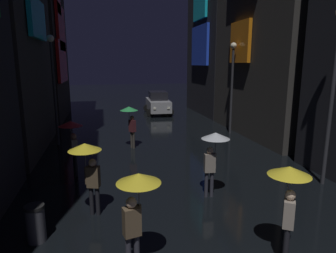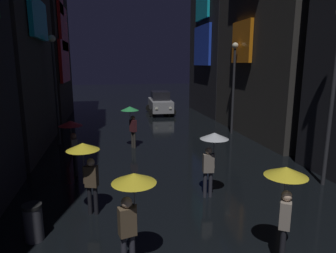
{
  "view_description": "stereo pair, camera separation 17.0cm",
  "coord_description": "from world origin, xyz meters",
  "px_view_note": "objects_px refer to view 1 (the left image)",
  "views": [
    {
      "loc": [
        -2.59,
        -2.96,
        4.24
      ],
      "look_at": [
        0.0,
        8.88,
        1.68
      ],
      "focal_mm": 32.0,
      "sensor_mm": 36.0,
      "label": 1
    },
    {
      "loc": [
        -2.42,
        -2.99,
        4.24
      ],
      "look_at": [
        0.0,
        8.88,
        1.68
      ],
      "focal_mm": 32.0,
      "sensor_mm": 36.0,
      "label": 2
    }
  ],
  "objects_px": {
    "pedestrian_foreground_right_yellow": "(289,188)",
    "streetlamp_right_far": "(232,78)",
    "streetlamp_left_far": "(53,78)",
    "trash_bin": "(36,223)",
    "pedestrian_midstreet_centre_yellow": "(88,159)",
    "pedestrian_far_right_yellow": "(136,196)",
    "pedestrian_near_crossing_red": "(72,133)",
    "car_distant": "(158,103)",
    "streetlamp_right_near": "(334,79)",
    "pedestrian_midstreet_left_green": "(130,116)",
    "pedestrian_foreground_left_clear": "(214,147)"
  },
  "relations": [
    {
      "from": "pedestrian_foreground_right_yellow",
      "to": "pedestrian_far_right_yellow",
      "type": "relative_size",
      "value": 1.0
    },
    {
      "from": "streetlamp_left_far",
      "to": "trash_bin",
      "type": "bearing_deg",
      "value": -85.64
    },
    {
      "from": "streetlamp_left_far",
      "to": "streetlamp_right_far",
      "type": "xyz_separation_m",
      "value": [
        10.0,
        0.51,
        -0.11
      ]
    },
    {
      "from": "pedestrian_foreground_left_clear",
      "to": "trash_bin",
      "type": "xyz_separation_m",
      "value": [
        -5.06,
        -1.48,
        -1.2
      ]
    },
    {
      "from": "car_distant",
      "to": "pedestrian_midstreet_left_green",
      "type": "bearing_deg",
      "value": -108.04
    },
    {
      "from": "pedestrian_near_crossing_red",
      "to": "car_distant",
      "type": "height_order",
      "value": "pedestrian_near_crossing_red"
    },
    {
      "from": "pedestrian_foreground_right_yellow",
      "to": "car_distant",
      "type": "distance_m",
      "value": 19.79
    },
    {
      "from": "pedestrian_midstreet_left_green",
      "to": "pedestrian_far_right_yellow",
      "type": "height_order",
      "value": "same"
    },
    {
      "from": "car_distant",
      "to": "streetlamp_right_near",
      "type": "height_order",
      "value": "streetlamp_right_near"
    },
    {
      "from": "streetlamp_left_far",
      "to": "trash_bin",
      "type": "height_order",
      "value": "streetlamp_left_far"
    },
    {
      "from": "streetlamp_left_far",
      "to": "pedestrian_midstreet_centre_yellow",
      "type": "bearing_deg",
      "value": -76.67
    },
    {
      "from": "pedestrian_near_crossing_red",
      "to": "car_distant",
      "type": "bearing_deg",
      "value": 66.74
    },
    {
      "from": "pedestrian_foreground_left_clear",
      "to": "car_distant",
      "type": "relative_size",
      "value": 0.5
    },
    {
      "from": "pedestrian_midstreet_left_green",
      "to": "pedestrian_far_right_yellow",
      "type": "bearing_deg",
      "value": -94.48
    },
    {
      "from": "pedestrian_near_crossing_red",
      "to": "streetlamp_right_near",
      "type": "xyz_separation_m",
      "value": [
        8.79,
        -2.82,
        2.06
      ]
    },
    {
      "from": "streetlamp_left_far",
      "to": "car_distant",
      "type": "bearing_deg",
      "value": 51.22
    },
    {
      "from": "pedestrian_midstreet_left_green",
      "to": "pedestrian_far_right_yellow",
      "type": "relative_size",
      "value": 1.0
    },
    {
      "from": "pedestrian_midstreet_centre_yellow",
      "to": "streetlamp_left_far",
      "type": "distance_m",
      "value": 8.58
    },
    {
      "from": "pedestrian_midstreet_left_green",
      "to": "pedestrian_far_right_yellow",
      "type": "xyz_separation_m",
      "value": [
        -0.73,
        -9.37,
        0.0
      ]
    },
    {
      "from": "pedestrian_midstreet_centre_yellow",
      "to": "pedestrian_near_crossing_red",
      "type": "height_order",
      "value": "same"
    },
    {
      "from": "pedestrian_foreground_right_yellow",
      "to": "pedestrian_midstreet_centre_yellow",
      "type": "xyz_separation_m",
      "value": [
        -4.24,
        2.9,
        0.0
      ]
    },
    {
      "from": "pedestrian_midstreet_left_green",
      "to": "streetlamp_right_near",
      "type": "distance_m",
      "value": 9.07
    },
    {
      "from": "pedestrian_foreground_right_yellow",
      "to": "pedestrian_near_crossing_red",
      "type": "relative_size",
      "value": 1.0
    },
    {
      "from": "pedestrian_midstreet_centre_yellow",
      "to": "pedestrian_far_right_yellow",
      "type": "relative_size",
      "value": 1.0
    },
    {
      "from": "pedestrian_foreground_right_yellow",
      "to": "streetlamp_right_far",
      "type": "distance_m",
      "value": 12.3
    },
    {
      "from": "pedestrian_foreground_right_yellow",
      "to": "streetlamp_right_far",
      "type": "xyz_separation_m",
      "value": [
        3.83,
        11.56,
        1.73
      ]
    },
    {
      "from": "pedestrian_foreground_right_yellow",
      "to": "car_distant",
      "type": "height_order",
      "value": "pedestrian_foreground_right_yellow"
    },
    {
      "from": "streetlamp_right_far",
      "to": "pedestrian_far_right_yellow",
      "type": "bearing_deg",
      "value": -121.96
    },
    {
      "from": "pedestrian_midstreet_centre_yellow",
      "to": "pedestrian_near_crossing_red",
      "type": "relative_size",
      "value": 1.0
    },
    {
      "from": "pedestrian_midstreet_left_green",
      "to": "streetlamp_right_near",
      "type": "relative_size",
      "value": 0.35
    },
    {
      "from": "pedestrian_foreground_right_yellow",
      "to": "pedestrian_midstreet_centre_yellow",
      "type": "relative_size",
      "value": 1.0
    },
    {
      "from": "streetlamp_right_far",
      "to": "streetlamp_right_near",
      "type": "xyz_separation_m",
      "value": [
        -0.0,
        -8.09,
        0.32
      ]
    },
    {
      "from": "pedestrian_foreground_right_yellow",
      "to": "pedestrian_midstreet_left_green",
      "type": "bearing_deg",
      "value": 104.25
    },
    {
      "from": "pedestrian_midstreet_left_green",
      "to": "car_distant",
      "type": "xyz_separation_m",
      "value": [
        3.29,
        10.09,
        -0.74
      ]
    },
    {
      "from": "pedestrian_near_crossing_red",
      "to": "streetlamp_right_near",
      "type": "relative_size",
      "value": 0.35
    },
    {
      "from": "pedestrian_midstreet_centre_yellow",
      "to": "pedestrian_near_crossing_red",
      "type": "bearing_deg",
      "value": 102.06
    },
    {
      "from": "streetlamp_left_far",
      "to": "streetlamp_right_near",
      "type": "height_order",
      "value": "streetlamp_right_near"
    },
    {
      "from": "streetlamp_left_far",
      "to": "trash_bin",
      "type": "xyz_separation_m",
      "value": [
        0.7,
        -9.18,
        -3.04
      ]
    },
    {
      "from": "pedestrian_near_crossing_red",
      "to": "streetlamp_right_near",
      "type": "bearing_deg",
      "value": -17.78
    },
    {
      "from": "pedestrian_midstreet_left_green",
      "to": "pedestrian_foreground_left_clear",
      "type": "distance_m",
      "value": 6.65
    },
    {
      "from": "pedestrian_far_right_yellow",
      "to": "streetlamp_left_far",
      "type": "xyz_separation_m",
      "value": [
        -2.98,
        10.75,
        1.84
      ]
    },
    {
      "from": "pedestrian_midstreet_centre_yellow",
      "to": "streetlamp_right_far",
      "type": "relative_size",
      "value": 0.39
    },
    {
      "from": "pedestrian_foreground_right_yellow",
      "to": "streetlamp_left_far",
      "type": "bearing_deg",
      "value": 119.18
    },
    {
      "from": "pedestrian_near_crossing_red",
      "to": "car_distant",
      "type": "xyz_separation_m",
      "value": [
        5.79,
        13.47,
        -0.74
      ]
    },
    {
      "from": "streetlamp_left_far",
      "to": "streetlamp_right_far",
      "type": "bearing_deg",
      "value": 2.9
    },
    {
      "from": "pedestrian_far_right_yellow",
      "to": "streetlamp_left_far",
      "type": "bearing_deg",
      "value": 105.49
    },
    {
      "from": "pedestrian_midstreet_centre_yellow",
      "to": "pedestrian_near_crossing_red",
      "type": "distance_m",
      "value": 3.47
    },
    {
      "from": "pedestrian_foreground_right_yellow",
      "to": "pedestrian_foreground_left_clear",
      "type": "distance_m",
      "value": 3.37
    },
    {
      "from": "pedestrian_midstreet_centre_yellow",
      "to": "car_distant",
      "type": "height_order",
      "value": "pedestrian_midstreet_centre_yellow"
    },
    {
      "from": "streetlamp_right_far",
      "to": "pedestrian_near_crossing_red",
      "type": "bearing_deg",
      "value": -149.07
    }
  ]
}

